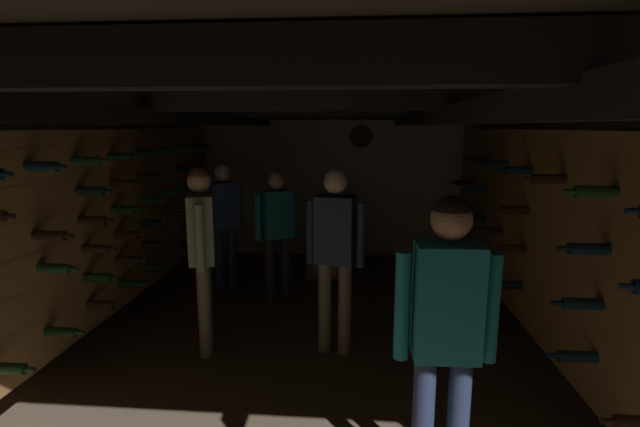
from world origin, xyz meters
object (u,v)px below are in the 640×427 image
(person_guest_near_right, at_px, (446,323))
(display_bottle, at_px, (331,204))
(person_guest_rear_center, at_px, (277,224))
(person_guest_mid_left, at_px, (202,242))
(person_host_center, at_px, (335,243))
(wine_crate_stack, at_px, (326,245))
(person_guest_far_left, at_px, (224,215))

(person_guest_near_right, bearing_deg, display_bottle, 102.08)
(person_guest_rear_center, height_order, person_guest_mid_left, person_guest_mid_left)
(person_guest_near_right, bearing_deg, person_host_center, 111.63)
(wine_crate_stack, xyz_separation_m, person_guest_far_left, (-1.24, -0.64, 0.53))
(wine_crate_stack, bearing_deg, person_guest_rear_center, -118.22)
(person_host_center, distance_m, person_guest_rear_center, 1.45)
(person_guest_mid_left, xyz_separation_m, person_guest_near_right, (1.86, -1.60, 0.00))
(display_bottle, height_order, person_guest_mid_left, person_guest_mid_left)
(person_guest_mid_left, bearing_deg, wine_crate_stack, 67.19)
(display_bottle, distance_m, person_guest_near_right, 3.99)
(wine_crate_stack, relative_size, person_guest_near_right, 0.52)
(person_guest_far_left, bearing_deg, display_bottle, 27.19)
(person_host_center, relative_size, person_guest_mid_left, 0.99)
(display_bottle, bearing_deg, wine_crate_stack, -155.16)
(person_host_center, distance_m, person_guest_mid_left, 1.20)
(wine_crate_stack, distance_m, person_guest_near_right, 4.02)
(person_host_center, bearing_deg, person_guest_rear_center, 121.24)
(person_host_center, distance_m, person_guest_near_right, 1.81)
(display_bottle, relative_size, person_guest_far_left, 0.21)
(person_guest_far_left, distance_m, person_guest_mid_left, 1.66)
(person_guest_far_left, height_order, person_guest_mid_left, person_guest_mid_left)
(wine_crate_stack, height_order, person_guest_far_left, person_guest_far_left)
(display_bottle, relative_size, person_guest_near_right, 0.20)
(person_host_center, relative_size, person_guest_rear_center, 1.09)
(person_guest_mid_left, bearing_deg, display_bottle, 65.94)
(wine_crate_stack, height_order, person_guest_rear_center, person_guest_rear_center)
(person_guest_mid_left, bearing_deg, person_guest_near_right, -40.58)
(display_bottle, xyz_separation_m, person_guest_near_right, (0.83, -3.90, 0.03))
(person_guest_mid_left, bearing_deg, person_guest_rear_center, 71.35)
(wine_crate_stack, distance_m, person_guest_rear_center, 1.18)
(person_guest_rear_center, bearing_deg, display_bottle, 59.33)
(person_host_center, relative_size, person_guest_near_right, 0.99)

